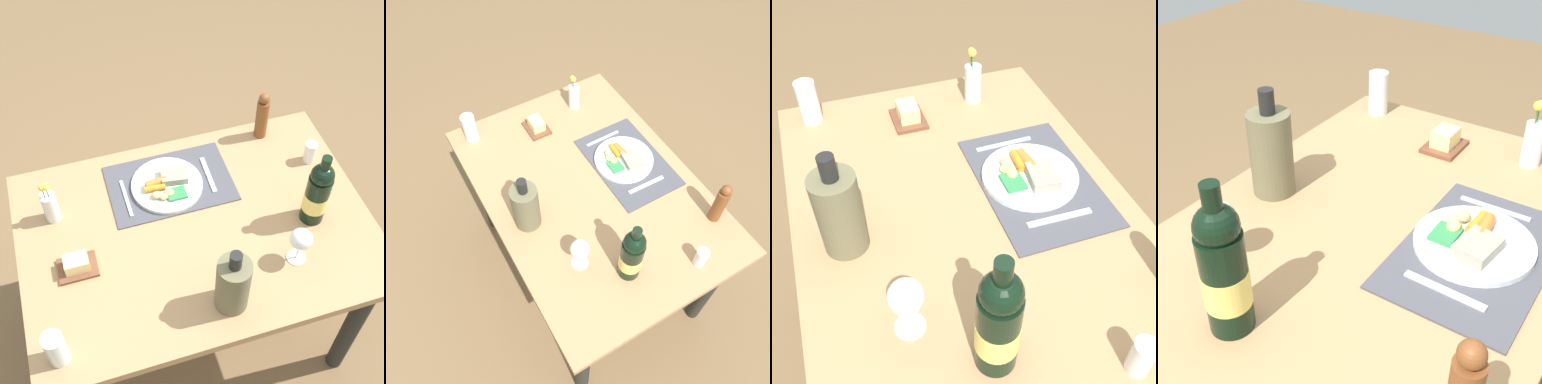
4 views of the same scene
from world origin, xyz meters
TOP-DOWN VIEW (x-y plane):
  - dining_table at (0.00, 0.00)m, footprint 1.24×0.87m
  - placemat at (0.03, -0.22)m, footprint 0.46×0.30m
  - dinner_plate at (0.05, -0.21)m, footprint 0.27×0.27m
  - fork at (-0.12, -0.21)m, footprint 0.02×0.18m
  - knife at (0.21, -0.19)m, footprint 0.02×0.17m
  - water_tumbler at (0.53, 0.33)m, footprint 0.06×0.06m
  - cooler_bottle at (-0.02, 0.31)m, footprint 0.11×0.11m
  - butter_dish at (0.42, 0.04)m, footprint 0.13×0.10m
  - flower_vase at (0.47, -0.19)m, footprint 0.05×0.05m
  - wine_bottle at (-0.40, 0.08)m, footprint 0.09×0.09m
  - wine_glass at (-0.28, 0.22)m, footprint 0.07×0.07m

SIDE VIEW (x-z plane):
  - dining_table at x=0.00m, z-range 0.27..1.05m
  - placemat at x=0.03m, z-range 0.78..0.78m
  - fork at x=-0.12m, z-range 0.78..0.79m
  - knife at x=0.21m, z-range 0.78..0.79m
  - dinner_plate at x=0.05m, z-range 0.77..0.82m
  - butter_dish at x=0.42m, z-range 0.77..0.83m
  - water_tumbler at x=0.53m, z-range 0.77..0.90m
  - flower_vase at x=0.47m, z-range 0.75..0.94m
  - wine_glass at x=-0.28m, z-range 0.81..0.96m
  - cooler_bottle at x=-0.02m, z-range 0.75..1.03m
  - wine_bottle at x=-0.40m, z-range 0.75..1.06m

